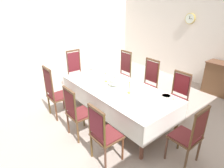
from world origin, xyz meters
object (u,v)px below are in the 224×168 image
chair_south_b (77,111)px  spoon_primary (119,76)px  candlestick_east (129,87)px  bowl_near_right (166,96)px  chair_south_a (55,92)px  chair_north_b (148,83)px  mounted_clock (190,19)px  chair_north_c (177,96)px  candlestick_west (106,77)px  chair_head_east (189,135)px  spoon_secondary (173,99)px  chair_north_a (123,72)px  soup_tureen (114,82)px  bowl_near_left (121,77)px  chair_head_west (77,72)px  chair_south_c (104,133)px  dining_table (117,90)px

chair_south_b → spoon_primary: chair_south_b is taller
candlestick_east → bowl_near_right: (0.58, 0.42, -0.12)m
chair_south_a → chair_north_b: size_ratio=1.03×
bowl_near_right → mounted_clock: bearing=115.5°
chair_north_c → candlestick_west: 1.61m
chair_head_east → bowl_near_right: (-0.76, 0.42, 0.23)m
chair_south_b → spoon_secondary: chair_south_b is taller
chair_north_a → soup_tureen: size_ratio=4.87×
candlestick_east → spoon_primary: (-0.82, 0.46, -0.14)m
bowl_near_left → bowl_near_right: size_ratio=0.84×
bowl_near_left → chair_north_c: bearing=25.6°
candlestick_west → spoon_primary: candlestick_west is taller
chair_head_west → bowl_near_right: bearing=98.9°
chair_south_c → candlestick_west: (-1.22, 1.00, 0.33)m
chair_north_a → candlestick_west: 1.18m
mounted_clock → soup_tureen: bearing=-84.5°
chair_head_east → bowl_near_right: 0.90m
soup_tureen → spoon_primary: soup_tureen is taller
chair_north_a → bowl_near_right: chair_north_a is taller
candlestick_west → chair_south_a: bearing=-118.1°
chair_north_a → chair_head_east: bearing=159.1°
soup_tureen → bowl_near_right: soup_tureen is taller
chair_south_b → chair_north_c: (0.83, 2.00, 0.01)m
dining_table → soup_tureen: soup_tureen is taller
chair_north_a → spoon_secondary: bearing=164.4°
chair_south_c → bowl_near_left: bearing=129.5°
chair_north_a → chair_head_west: bearing=51.0°
dining_table → candlestick_east: (0.38, 0.00, 0.21)m
soup_tureen → chair_head_west: bearing=-180.0°
chair_north_a → chair_south_b: size_ratio=1.13×
chair_south_b → soup_tureen: (-0.10, 1.00, 0.30)m
chair_head_west → spoon_secondary: size_ratio=6.98×
candlestick_east → chair_head_west: bearing=-180.0°
bowl_near_right → mounted_clock: 3.36m
soup_tureen → candlestick_east: candlestick_east is taller
chair_head_east → mounted_clock: bearing=33.0°
mounted_clock → dining_table: bearing=-83.1°
mounted_clock → chair_north_a: bearing=-102.9°
chair_south_b → chair_head_east: 1.98m
chair_head_west → spoon_primary: bearing=109.7°
chair_north_b → chair_north_c: chair_north_b is taller
chair_north_a → spoon_secondary: size_ratio=6.83×
chair_south_b → chair_south_c: (0.83, 0.00, -0.00)m
spoon_primary → chair_head_east: bearing=-6.6°
chair_south_c → mounted_clock: mounted_clock is taller
chair_south_c → chair_south_b: bearing=-180.0°
spoon_primary → spoon_secondary: (1.54, -0.01, 0.00)m
spoon_primary → bowl_near_right: bearing=3.8°
chair_south_a → mounted_clock: (0.52, 4.28, 1.35)m
chair_south_a → bowl_near_left: bearing=68.2°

